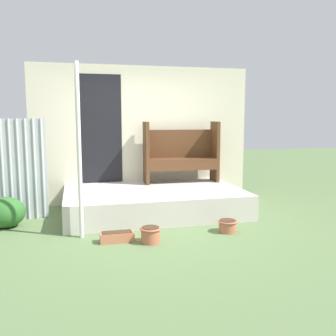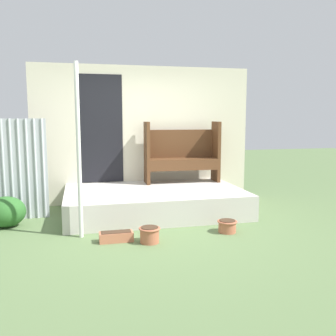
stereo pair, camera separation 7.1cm
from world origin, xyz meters
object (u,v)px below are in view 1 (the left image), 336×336
object	(u,v)px
support_post	(79,152)
flower_pot_left	(150,234)
flower_pot_middle	(228,225)
bench	(181,152)
shrub_by_fence	(5,212)
planter_box_rect	(117,237)

from	to	relation	value
support_post	flower_pot_left	distance (m)	1.45
flower_pot_middle	flower_pot_left	bearing A→B (deg)	-171.27
bench	shrub_by_fence	xyz separation A→B (m)	(-2.99, -0.92, -0.75)
support_post	planter_box_rect	world-z (taller)	support_post
bench	planter_box_rect	xyz separation A→B (m)	(-1.44, -1.98, -0.91)
bench	flower_pot_left	xyz separation A→B (m)	(-1.02, -2.12, -0.86)
bench	flower_pot_middle	distance (m)	2.14
bench	support_post	bearing A→B (deg)	-137.12
flower_pot_left	planter_box_rect	size ratio (longest dim) A/B	0.65
support_post	shrub_by_fence	size ratio (longest dim) A/B	4.03
bench	shrub_by_fence	size ratio (longest dim) A/B	2.40
bench	planter_box_rect	bearing A→B (deg)	-124.81
flower_pot_left	planter_box_rect	bearing A→B (deg)	160.99
planter_box_rect	shrub_by_fence	size ratio (longest dim) A/B	0.76
planter_box_rect	flower_pot_middle	bearing A→B (deg)	1.19
support_post	flower_pot_left	bearing A→B (deg)	-26.94
support_post	planter_box_rect	size ratio (longest dim) A/B	5.30
support_post	shrub_by_fence	world-z (taller)	support_post
shrub_by_fence	planter_box_rect	bearing A→B (deg)	-34.33
flower_pot_left	planter_box_rect	xyz separation A→B (m)	(-0.42, 0.15, -0.05)
planter_box_rect	shrub_by_fence	distance (m)	1.88
support_post	planter_box_rect	xyz separation A→B (m)	(0.45, -0.30, -1.11)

